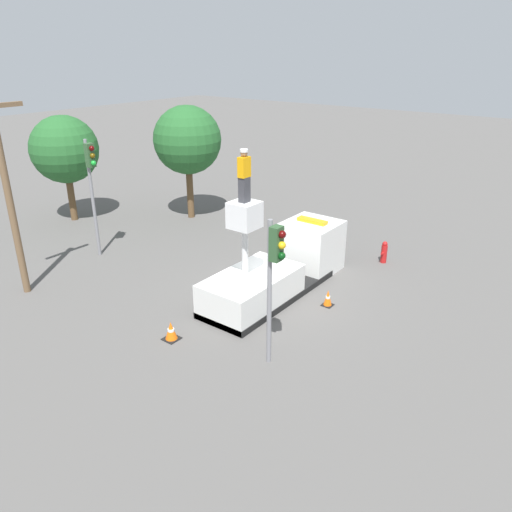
{
  "coord_description": "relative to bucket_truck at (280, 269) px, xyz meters",
  "views": [
    {
      "loc": [
        -13.91,
        -9.9,
        8.86
      ],
      "look_at": [
        -2.49,
        -1.26,
        2.81
      ],
      "focal_mm": 35.0,
      "sensor_mm": 36.0,
      "label": 1
    }
  ],
  "objects": [
    {
      "name": "tree_right_bg",
      "position": [
        0.21,
        13.89,
        2.99
      ],
      "size": [
        3.52,
        3.52,
        5.61
      ],
      "color": "brown",
      "rests_on": "ground"
    },
    {
      "name": "ground_plane",
      "position": [
        -0.71,
        0.0,
        -0.85
      ],
      "size": [
        120.0,
        120.0,
        0.0
      ],
      "primitive_type": "plane",
      "color": "#565451"
    },
    {
      "name": "traffic_light_pole",
      "position": [
        -4.23,
        -2.67,
        2.38
      ],
      "size": [
        0.34,
        0.57,
        4.54
      ],
      "color": "gray",
      "rests_on": "ground"
    },
    {
      "name": "traffic_cone_curbside",
      "position": [
        -0.05,
        -2.2,
        -0.56
      ],
      "size": [
        0.39,
        0.39,
        0.62
      ],
      "color": "black",
      "rests_on": "ground"
    },
    {
      "name": "fire_hydrant",
      "position": [
        4.94,
        -2.18,
        -0.37
      ],
      "size": [
        0.51,
        0.27,
        0.99
      ],
      "color": "red",
      "rests_on": "ground"
    },
    {
      "name": "worker",
      "position": [
        -2.16,
        0.0,
        4.11
      ],
      "size": [
        0.4,
        0.26,
        1.75
      ],
      "color": "#38383D",
      "rests_on": "bucket_truck"
    },
    {
      "name": "bucket_truck",
      "position": [
        0.0,
        0.0,
        0.0
      ],
      "size": [
        7.15,
        2.19,
        4.08
      ],
      "color": "black",
      "rests_on": "ground"
    },
    {
      "name": "traffic_cone_rear",
      "position": [
        -5.14,
        0.74,
        -0.55
      ],
      "size": [
        0.5,
        0.5,
        0.63
      ],
      "color": "black",
      "rests_on": "ground"
    },
    {
      "name": "tree_left_bg",
      "position": [
        4.42,
        9.04,
        3.4
      ],
      "size": [
        3.59,
        3.59,
        6.06
      ],
      "color": "brown",
      "rests_on": "ground"
    },
    {
      "name": "utility_pole",
      "position": [
        -6.11,
        7.76,
        3.26
      ],
      "size": [
        2.2,
        0.26,
        7.58
      ],
      "color": "brown",
      "rests_on": "ground"
    },
    {
      "name": "traffic_light_across",
      "position": [
        -2.09,
        8.43,
        2.87
      ],
      "size": [
        0.34,
        0.57,
        5.25
      ],
      "color": "gray",
      "rests_on": "ground"
    }
  ]
}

